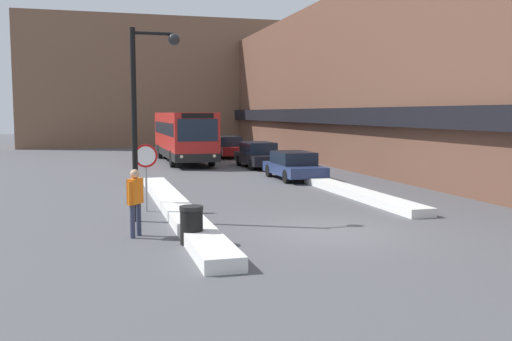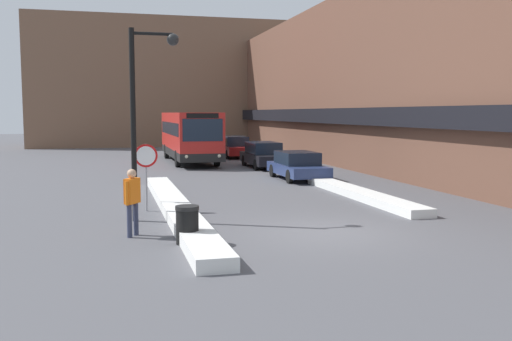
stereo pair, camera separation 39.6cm
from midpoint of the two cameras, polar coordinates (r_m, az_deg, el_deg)
ground_plane at (r=15.67m, az=7.80°, el=-6.16°), size 160.00×160.00×0.00m
building_row_right at (r=41.36m, az=8.11°, el=8.26°), size 5.50×60.00×10.16m
building_backdrop_far at (r=58.59m, az=-8.83°, el=8.56°), size 26.00×8.00×12.28m
snow_bank_left at (r=18.76m, az=-7.43°, el=-3.67°), size 0.90×14.92×0.33m
snow_bank_right at (r=22.23m, az=10.83°, el=-2.29°), size 0.90×9.29×0.29m
city_bus at (r=37.73m, az=-6.37°, el=3.51°), size 2.64×11.12×3.25m
parked_car_front at (r=27.79m, az=4.58°, el=0.52°), size 1.92×4.47×1.35m
parked_car_middle at (r=33.77m, az=1.10°, el=1.57°), size 1.88×4.81×1.51m
parked_car_back at (r=41.52m, az=-1.87°, el=2.37°), size 1.84×4.55×1.54m
stop_sign at (r=18.94m, az=-10.36°, el=0.77°), size 0.76×0.08×2.22m
street_lamp at (r=17.22m, az=-10.54°, el=6.84°), size 1.46×0.36×5.69m
pedestrian at (r=15.17m, az=-11.55°, el=-2.52°), size 0.45×0.52×1.78m
trash_bin at (r=14.21m, az=-6.09°, el=-5.41°), size 0.59×0.59×0.95m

